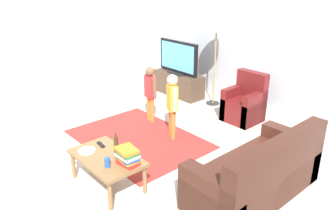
{
  "coord_description": "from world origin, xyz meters",
  "views": [
    {
      "loc": [
        3.67,
        -2.64,
        2.58
      ],
      "look_at": [
        0.0,
        0.6,
        0.65
      ],
      "focal_mm": 36.33,
      "sensor_mm": 36.0,
      "label": 1
    }
  ],
  "objects_px": {
    "tv_stand": "(179,84)",
    "tv_remote": "(101,145)",
    "couch": "(260,176)",
    "coffee_table": "(107,160)",
    "tv": "(178,58)",
    "armchair": "(245,105)",
    "soda_can": "(107,162)",
    "child_center": "(172,101)",
    "floor_lamp": "(217,29)",
    "bottle": "(116,146)",
    "plate": "(87,151)",
    "child_near_tv": "(150,89)",
    "book_stack": "(128,156)"
  },
  "relations": [
    {
      "from": "child_center",
      "to": "couch",
      "type": "bearing_deg",
      "value": -8.37
    },
    {
      "from": "tv",
      "to": "armchair",
      "type": "bearing_deg",
      "value": -0.58
    },
    {
      "from": "floor_lamp",
      "to": "child_center",
      "type": "bearing_deg",
      "value": -70.81
    },
    {
      "from": "coffee_table",
      "to": "tv_remote",
      "type": "xyz_separation_m",
      "value": [
        -0.3,
        0.1,
        0.06
      ]
    },
    {
      "from": "armchair",
      "to": "soda_can",
      "type": "distance_m",
      "value": 3.16
    },
    {
      "from": "child_near_tv",
      "to": "book_stack",
      "type": "distance_m",
      "value": 2.22
    },
    {
      "from": "couch",
      "to": "coffee_table",
      "type": "xyz_separation_m",
      "value": [
        -1.43,
        -1.25,
        0.08
      ]
    },
    {
      "from": "bottle",
      "to": "plate",
      "type": "xyz_separation_m",
      "value": [
        -0.33,
        -0.24,
        -0.12
      ]
    },
    {
      "from": "child_center",
      "to": "tv_stand",
      "type": "bearing_deg",
      "value": 133.97
    },
    {
      "from": "couch",
      "to": "tv_stand",
      "type": "bearing_deg",
      "value": 151.78
    },
    {
      "from": "tv",
      "to": "plate",
      "type": "height_order",
      "value": "tv"
    },
    {
      "from": "tv_stand",
      "to": "tv",
      "type": "distance_m",
      "value": 0.6
    },
    {
      "from": "child_center",
      "to": "bottle",
      "type": "xyz_separation_m",
      "value": [
        0.51,
        -1.41,
        -0.1
      ]
    },
    {
      "from": "book_stack",
      "to": "tv_remote",
      "type": "height_order",
      "value": "book_stack"
    },
    {
      "from": "floor_lamp",
      "to": "bottle",
      "type": "bearing_deg",
      "value": -70.44
    },
    {
      "from": "tv_remote",
      "to": "book_stack",
      "type": "bearing_deg",
      "value": 7.27
    },
    {
      "from": "couch",
      "to": "armchair",
      "type": "distance_m",
      "value": 2.33
    },
    {
      "from": "couch",
      "to": "bottle",
      "type": "distance_m",
      "value": 1.8
    },
    {
      "from": "tv",
      "to": "couch",
      "type": "relative_size",
      "value": 0.61
    },
    {
      "from": "child_near_tv",
      "to": "soda_can",
      "type": "xyz_separation_m",
      "value": [
        1.44,
        -1.81,
        -0.14
      ]
    },
    {
      "from": "child_near_tv",
      "to": "soda_can",
      "type": "relative_size",
      "value": 8.54
    },
    {
      "from": "bottle",
      "to": "couch",
      "type": "bearing_deg",
      "value": 39.45
    },
    {
      "from": "plate",
      "to": "floor_lamp",
      "type": "bearing_deg",
      "value": 102.98
    },
    {
      "from": "couch",
      "to": "child_near_tv",
      "type": "height_order",
      "value": "child_near_tv"
    },
    {
      "from": "plate",
      "to": "coffee_table",
      "type": "bearing_deg",
      "value": 23.22
    },
    {
      "from": "tv",
      "to": "child_center",
      "type": "xyz_separation_m",
      "value": [
        1.47,
        -1.5,
        -0.2
      ]
    },
    {
      "from": "tv",
      "to": "child_center",
      "type": "relative_size",
      "value": 1.01
    },
    {
      "from": "couch",
      "to": "tv_remote",
      "type": "xyz_separation_m",
      "value": [
        -1.73,
        -1.15,
        0.14
      ]
    },
    {
      "from": "armchair",
      "to": "soda_can",
      "type": "xyz_separation_m",
      "value": [
        0.32,
        -3.14,
        0.18
      ]
    },
    {
      "from": "tv",
      "to": "bottle",
      "type": "distance_m",
      "value": 3.54
    },
    {
      "from": "tv_stand",
      "to": "bottle",
      "type": "distance_m",
      "value": 3.56
    },
    {
      "from": "soda_can",
      "to": "tv_remote",
      "type": "bearing_deg",
      "value": 157.07
    },
    {
      "from": "bottle",
      "to": "soda_can",
      "type": "xyz_separation_m",
      "value": [
        0.17,
        -0.24,
        -0.07
      ]
    },
    {
      "from": "armchair",
      "to": "bottle",
      "type": "height_order",
      "value": "armchair"
    },
    {
      "from": "floor_lamp",
      "to": "soda_can",
      "type": "relative_size",
      "value": 14.83
    },
    {
      "from": "tv_stand",
      "to": "child_near_tv",
      "type": "height_order",
      "value": "child_near_tv"
    },
    {
      "from": "armchair",
      "to": "book_stack",
      "type": "relative_size",
      "value": 2.84
    },
    {
      "from": "child_center",
      "to": "floor_lamp",
      "type": "bearing_deg",
      "value": 109.19
    },
    {
      "from": "tv_stand",
      "to": "tv_remote",
      "type": "xyz_separation_m",
      "value": [
        1.63,
        -2.95,
        0.19
      ]
    },
    {
      "from": "couch",
      "to": "bottle",
      "type": "bearing_deg",
      "value": -140.55
    },
    {
      "from": "armchair",
      "to": "soda_can",
      "type": "bearing_deg",
      "value": -84.09
    },
    {
      "from": "tv",
      "to": "coffee_table",
      "type": "xyz_separation_m",
      "value": [
        1.93,
        -3.03,
        -0.48
      ]
    },
    {
      "from": "couch",
      "to": "coffee_table",
      "type": "bearing_deg",
      "value": -138.71
    },
    {
      "from": "armchair",
      "to": "plate",
      "type": "xyz_separation_m",
      "value": [
        -0.17,
        -3.14,
        0.13
      ]
    },
    {
      "from": "coffee_table",
      "to": "soda_can",
      "type": "xyz_separation_m",
      "value": [
        0.22,
        -0.12,
        0.11
      ]
    },
    {
      "from": "couch",
      "to": "bottle",
      "type": "height_order",
      "value": "couch"
    },
    {
      "from": "armchair",
      "to": "tv_remote",
      "type": "distance_m",
      "value": 2.92
    },
    {
      "from": "book_stack",
      "to": "plate",
      "type": "bearing_deg",
      "value": -159.75
    },
    {
      "from": "tv_stand",
      "to": "tv",
      "type": "height_order",
      "value": "tv"
    },
    {
      "from": "tv_stand",
      "to": "armchair",
      "type": "relative_size",
      "value": 1.33
    }
  ]
}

